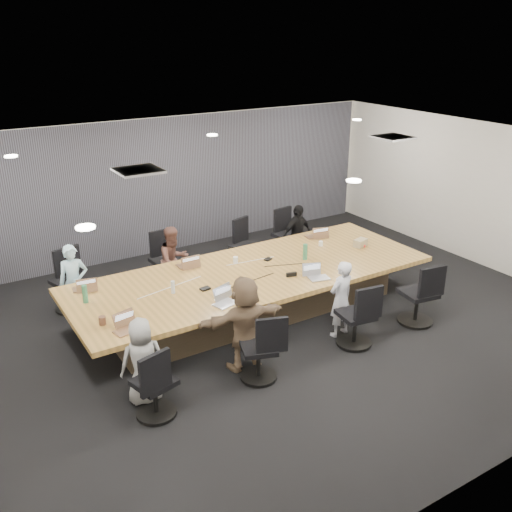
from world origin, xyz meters
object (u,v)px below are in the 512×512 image
conference_table (253,290)px  laptop_4 (126,331)px  chair_4 (155,388)px  person_1 (174,261)px  laptop_6 (319,278)px  bottle_clear (173,287)px  chair_1 (167,265)px  person_3 (297,235)px  laptop_1 (187,265)px  canvas_bag (360,243)px  chair_5 (258,353)px  chair_0 (70,286)px  bottle_green_right (305,252)px  chair_3 (287,239)px  snack_packet (360,245)px  person_0 (74,283)px  person_5 (245,323)px  chair_2 (243,250)px  person_4 (143,361)px  chair_7 (417,298)px  bottle_green_left (85,294)px  chair_6 (355,320)px  mug_brown (102,320)px  person_6 (341,299)px  laptop_0 (83,289)px  laptop_3 (314,236)px

conference_table → laptop_4: bearing=-161.9°
chair_4 → person_1: 3.47m
laptop_6 → bottle_clear: bottle_clear is taller
chair_1 → person_3: 2.70m
laptop_1 → canvas_bag: size_ratio=1.30×
chair_5 → chair_0: bearing=134.9°
chair_0 → canvas_bag: bearing=144.4°
chair_5 → bottle_green_right: bottle_green_right is taller
chair_3 → person_1: (-2.67, -0.35, 0.22)m
conference_table → snack_packet: (2.26, -0.04, 0.36)m
bottle_clear → chair_3: bearing=28.0°
chair_5 → person_0: (-1.60, 3.05, 0.24)m
chair_4 → person_5: bearing=-1.4°
chair_1 → chair_2: 1.63m
person_4 → laptop_6: bearing=-162.2°
chair_2 → chair_7: chair_7 is taller
bottle_green_left → bottle_green_right: (3.69, -0.35, 0.00)m
bottle_green_right → bottle_green_left: bearing=174.6°
chair_2 → laptop_6: bearing=70.6°
chair_6 → mug_brown: 3.64m
chair_1 → person_4: 3.47m
person_6 → chair_2: bearing=-98.5°
chair_1 → mug_brown: bearing=44.1°
chair_4 → laptop_0: chair_4 is taller
chair_3 → person_3: 0.40m
chair_2 → person_3: bearing=143.8°
mug_brown → snack_packet: mug_brown is taller
chair_2 → laptop_6: chair_2 is taller
bottle_green_left → bottle_clear: bottle_green_left is taller
person_5 → canvas_bag: (3.23, 1.30, 0.12)m
laptop_1 → person_6: 2.66m
person_6 → bottle_clear: (-2.19, 1.29, 0.22)m
person_6 → laptop_4: bearing=-16.9°
person_0 → laptop_0: 0.56m
chair_6 → laptop_4: chair_6 is taller
conference_table → bottle_green_left: (-2.65, 0.33, 0.48)m
chair_5 → canvas_bag: (3.23, 1.65, 0.41)m
chair_0 → person_3: bearing=159.8°
laptop_1 → mug_brown: size_ratio=2.84×
bottle_green_left → person_6: bearing=-26.3°
conference_table → person_5: person_5 is taller
laptop_3 → person_6: (-1.12, -2.15, -0.13)m
person_3 → bottle_green_right: person_3 is taller
conference_table → chair_7: bearing=-39.7°
chair_2 → laptop_3: size_ratio=2.31×
bottle_green_left → bottle_green_right: bottle_green_right is taller
person_0 → canvas_bag: (4.83, -1.40, 0.17)m
person_6 → chair_4: bearing=-0.9°
person_5 → chair_0: bearing=-57.1°
conference_table → canvas_bag: 2.31m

